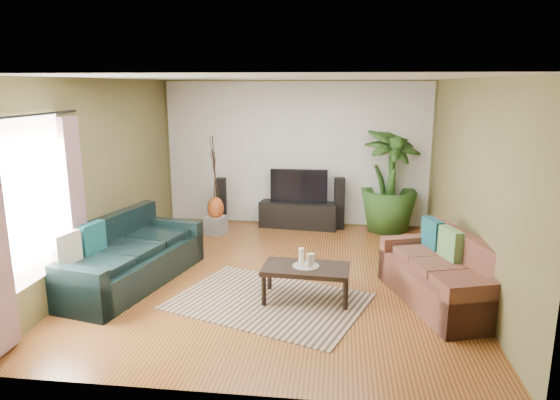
# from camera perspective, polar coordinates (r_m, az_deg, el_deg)

# --- Properties ---
(floor) EXTENTS (5.50, 5.50, 0.00)m
(floor) POSITION_cam_1_polar(r_m,az_deg,el_deg) (7.05, -0.20, -8.71)
(floor) COLOR #915A25
(floor) RESTS_ON ground
(ceiling) EXTENTS (5.50, 5.50, 0.00)m
(ceiling) POSITION_cam_1_polar(r_m,az_deg,el_deg) (6.55, -0.22, 13.81)
(ceiling) COLOR white
(ceiling) RESTS_ON ground
(wall_back) EXTENTS (5.00, 0.00, 5.00)m
(wall_back) POSITION_cam_1_polar(r_m,az_deg,el_deg) (9.37, 1.88, 5.29)
(wall_back) COLOR olive
(wall_back) RESTS_ON ground
(wall_front) EXTENTS (5.00, 0.00, 5.00)m
(wall_front) POSITION_cam_1_polar(r_m,az_deg,el_deg) (4.04, -5.06, -5.24)
(wall_front) COLOR olive
(wall_front) RESTS_ON ground
(wall_left) EXTENTS (0.00, 5.50, 5.50)m
(wall_left) POSITION_cam_1_polar(r_m,az_deg,el_deg) (7.40, -19.81, 2.44)
(wall_left) COLOR olive
(wall_left) RESTS_ON ground
(wall_right) EXTENTS (0.00, 5.50, 5.50)m
(wall_right) POSITION_cam_1_polar(r_m,az_deg,el_deg) (6.83, 21.10, 1.51)
(wall_right) COLOR olive
(wall_right) RESTS_ON ground
(backwall_panel) EXTENTS (4.90, 0.00, 4.90)m
(backwall_panel) POSITION_cam_1_polar(r_m,az_deg,el_deg) (9.36, 1.88, 5.28)
(backwall_panel) COLOR white
(backwall_panel) RESTS_ON ground
(window_pane) EXTENTS (0.00, 1.80, 1.80)m
(window_pane) POSITION_cam_1_polar(r_m,az_deg,el_deg) (6.02, -26.40, 0.05)
(window_pane) COLOR white
(window_pane) RESTS_ON ground
(curtain_far) EXTENTS (0.08, 0.35, 2.20)m
(curtain_far) POSITION_cam_1_polar(r_m,az_deg,el_deg) (6.67, -22.36, -0.62)
(curtain_far) COLOR gray
(curtain_far) RESTS_ON ground
(curtain_rod) EXTENTS (0.03, 1.90, 0.03)m
(curtain_rod) POSITION_cam_1_polar(r_m,az_deg,el_deg) (5.88, -26.88, 8.61)
(curtain_rod) COLOR black
(curtain_rod) RESTS_ON ground
(sofa_left) EXTENTS (1.49, 2.49, 0.85)m
(sofa_left) POSITION_cam_1_polar(r_m,az_deg,el_deg) (7.01, -16.98, -5.74)
(sofa_left) COLOR black
(sofa_left) RESTS_ON floor
(sofa_right) EXTENTS (1.36, 1.99, 0.85)m
(sofa_right) POSITION_cam_1_polar(r_m,az_deg,el_deg) (6.40, 17.87, -7.61)
(sofa_right) COLOR brown
(sofa_right) RESTS_ON floor
(area_rug) EXTENTS (2.66, 2.27, 0.01)m
(area_rug) POSITION_cam_1_polar(r_m,az_deg,el_deg) (6.28, -1.30, -11.50)
(area_rug) COLOR tan
(area_rug) RESTS_ON floor
(coffee_table) EXTENTS (1.09, 0.64, 0.43)m
(coffee_table) POSITION_cam_1_polar(r_m,az_deg,el_deg) (6.27, 2.96, -9.45)
(coffee_table) COLOR black
(coffee_table) RESTS_ON floor
(candle_tray) EXTENTS (0.33, 0.33, 0.01)m
(candle_tray) POSITION_cam_1_polar(r_m,az_deg,el_deg) (6.19, 2.98, -7.54)
(candle_tray) COLOR gray
(candle_tray) RESTS_ON coffee_table
(candle_tall) EXTENTS (0.07, 0.07, 0.21)m
(candle_tall) POSITION_cam_1_polar(r_m,az_deg,el_deg) (6.18, 2.46, -6.44)
(candle_tall) COLOR white
(candle_tall) RESTS_ON candle_tray
(candle_mid) EXTENTS (0.07, 0.07, 0.16)m
(candle_mid) POSITION_cam_1_polar(r_m,az_deg,el_deg) (6.12, 3.34, -6.90)
(candle_mid) COLOR beige
(candle_mid) RESTS_ON candle_tray
(candle_short) EXTENTS (0.07, 0.07, 0.13)m
(candle_short) POSITION_cam_1_polar(r_m,az_deg,el_deg) (6.21, 3.68, -6.73)
(candle_short) COLOR beige
(candle_short) RESTS_ON candle_tray
(tv_stand) EXTENTS (1.48, 0.58, 0.48)m
(tv_stand) POSITION_cam_1_polar(r_m,az_deg,el_deg) (9.33, 2.14, -1.70)
(tv_stand) COLOR black
(tv_stand) RESTS_ON floor
(television) EXTENTS (1.05, 0.06, 0.62)m
(television) POSITION_cam_1_polar(r_m,az_deg,el_deg) (9.21, 2.17, 1.62)
(television) COLOR black
(television) RESTS_ON tv_stand
(speaker_left) EXTENTS (0.19, 0.21, 0.94)m
(speaker_left) POSITION_cam_1_polar(r_m,az_deg,el_deg) (9.33, -6.67, -0.33)
(speaker_left) COLOR black
(speaker_left) RESTS_ON floor
(speaker_right) EXTENTS (0.21, 0.22, 0.96)m
(speaker_right) POSITION_cam_1_polar(r_m,az_deg,el_deg) (9.25, 6.77, -0.38)
(speaker_right) COLOR black
(speaker_right) RESTS_ON floor
(potted_plant) EXTENTS (1.42, 1.42, 1.86)m
(potted_plant) POSITION_cam_1_polar(r_m,az_deg,el_deg) (9.20, 12.36, 2.20)
(potted_plant) COLOR #254918
(potted_plant) RESTS_ON floor
(plant_pot) EXTENTS (0.34, 0.34, 0.27)m
(plant_pot) POSITION_cam_1_polar(r_m,az_deg,el_deg) (9.37, 12.13, -2.59)
(plant_pot) COLOR black
(plant_pot) RESTS_ON floor
(pedestal) EXTENTS (0.40, 0.40, 0.32)m
(pedestal) POSITION_cam_1_polar(r_m,az_deg,el_deg) (9.01, -7.32, -2.86)
(pedestal) COLOR gray
(pedestal) RESTS_ON floor
(vase) EXTENTS (0.29, 0.29, 0.41)m
(vase) POSITION_cam_1_polar(r_m,az_deg,el_deg) (8.93, -7.38, -0.95)
(vase) COLOR #96431B
(vase) RESTS_ON pedestal
(side_table) EXTENTS (0.50, 0.50, 0.52)m
(side_table) POSITION_cam_1_polar(r_m,az_deg,el_deg) (7.80, -16.63, -5.09)
(side_table) COLOR #935D30
(side_table) RESTS_ON floor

